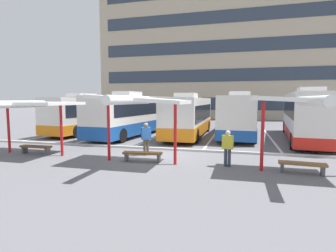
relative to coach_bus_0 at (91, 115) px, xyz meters
name	(u,v)px	position (x,y,z in m)	size (l,w,h in m)	color
ground_plane	(156,156)	(8.75, -8.33, -1.60)	(160.00, 160.00, 0.00)	slate
terminal_building	(217,55)	(8.77, 27.30, 9.16)	(37.79, 14.11, 24.25)	tan
coach_bus_0	(91,115)	(0.00, 0.00, 0.00)	(3.47, 10.32, 3.47)	silver
coach_bus_1	(137,115)	(4.47, -0.26, 0.04)	(3.70, 12.37, 3.58)	silver
coach_bus_2	(189,117)	(8.98, -0.21, -0.03)	(2.57, 10.26, 3.44)	silver
coach_bus_3	(240,115)	(12.98, 1.77, 0.06)	(3.15, 12.25, 3.57)	silver
coach_bus_4	(307,116)	(17.62, -0.12, 0.17)	(3.79, 12.52, 3.75)	silver
lane_stripe_0	(76,131)	(-2.09, 0.61, -1.59)	(0.16, 14.00, 0.01)	white
lane_stripe_1	(117,132)	(2.24, 0.61, -1.59)	(0.16, 14.00, 0.01)	white
lane_stripe_2	(163,134)	(6.58, 0.61, -1.59)	(0.16, 14.00, 0.01)	white
lane_stripe_3	(214,136)	(10.92, 0.61, -1.59)	(0.16, 14.00, 0.01)	white
lane_stripe_4	(270,137)	(15.26, 0.61, -1.59)	(0.16, 14.00, 0.01)	white
lane_stripe_5	(332,139)	(19.59, 0.61, -1.59)	(0.16, 14.00, 0.01)	white
waiting_shelter_0	(29,105)	(2.28, -9.87, 1.08)	(4.39, 5.13, 2.88)	red
bench_0	(36,148)	(2.28, -9.53, -1.26)	(1.77, 0.45, 0.45)	brown
waiting_shelter_1	(138,101)	(8.51, -10.19, 1.27)	(4.30, 4.65, 3.16)	red
bench_1	(142,154)	(8.51, -9.72, -1.26)	(1.91, 0.63, 0.45)	brown
waiting_shelter_2	(307,102)	(15.38, -10.32, 1.23)	(4.05, 4.36, 3.08)	red
bench_2	(302,165)	(15.38, -10.10, -1.26)	(1.79, 0.58, 0.45)	brown
platform_kerb	(165,149)	(8.75, -6.58, -1.54)	(44.00, 0.24, 0.12)	#ADADA8
waiting_passenger_0	(228,146)	(12.46, -9.71, -0.68)	(0.50, 0.32, 1.60)	#33384C
waiting_passenger_1	(146,137)	(8.20, -8.33, -0.60)	(0.53, 0.48, 1.72)	brown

